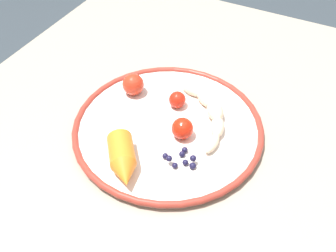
% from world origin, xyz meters
% --- Properties ---
extents(dining_table, '(0.97, 0.98, 0.75)m').
position_xyz_m(dining_table, '(0.00, 0.00, 0.66)').
color(dining_table, gray).
rests_on(dining_table, ground_plane).
extents(plate, '(0.35, 0.35, 0.02)m').
position_xyz_m(plate, '(0.05, 0.02, 0.76)').
color(plate, white).
rests_on(plate, dining_table).
extents(banana, '(0.13, 0.15, 0.03)m').
position_xyz_m(banana, '(-0.01, -0.03, 0.78)').
color(banana, beige).
rests_on(banana, plate).
extents(carrot_orange, '(0.10, 0.11, 0.04)m').
position_xyz_m(carrot_orange, '(0.07, 0.14, 0.79)').
color(carrot_orange, orange).
rests_on(carrot_orange, plate).
extents(blueberry_pile, '(0.06, 0.05, 0.02)m').
position_xyz_m(blueberry_pile, '(-0.00, 0.09, 0.77)').
color(blueberry_pile, '#191638').
rests_on(blueberry_pile, plate).
extents(tomato_near, '(0.03, 0.03, 0.03)m').
position_xyz_m(tomato_near, '(0.06, -0.03, 0.78)').
color(tomato_near, red).
rests_on(tomato_near, plate).
extents(tomato_mid, '(0.04, 0.04, 0.04)m').
position_xyz_m(tomato_mid, '(0.02, 0.03, 0.79)').
color(tomato_mid, red).
rests_on(tomato_mid, plate).
extents(tomato_far, '(0.04, 0.04, 0.04)m').
position_xyz_m(tomato_far, '(0.16, -0.03, 0.79)').
color(tomato_far, red).
rests_on(tomato_far, plate).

